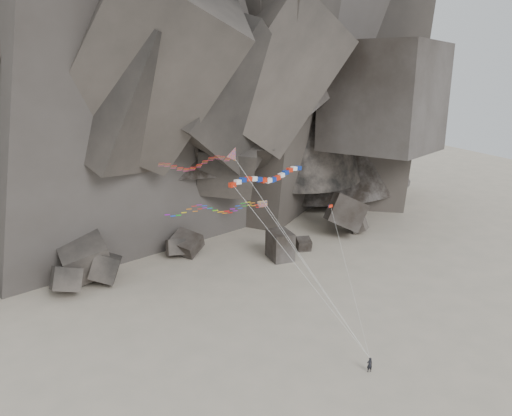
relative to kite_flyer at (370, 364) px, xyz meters
name	(u,v)px	position (x,y,z in m)	size (l,w,h in m)	color
ground	(290,361)	(-7.53, 5.38, -1.07)	(260.00, 260.00, 0.00)	#AD9E8B
headland	(153,25)	(-7.53, 75.38, 40.93)	(110.00, 70.00, 84.00)	#4A423C
boulder_field	(184,250)	(-11.50, 39.39, 1.36)	(76.25, 15.75, 9.63)	#47423F
kite_flyer	(370,364)	(0.00, 0.00, 0.00)	(0.75, 0.50, 2.14)	black
delta_kite	(193,163)	(-17.97, 7.39, 23.42)	(21.80, 7.87, 24.27)	red
banner_kite	(268,178)	(-7.84, 11.52, 20.14)	(13.42, 14.09, 20.15)	red
parafoil_kite	(212,209)	(-15.50, 9.33, 17.79)	(21.07, 9.72, 17.66)	yellow
pennant_kite	(337,233)	(-1.02, 6.65, 13.93)	(1.50, 8.18, 16.33)	red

